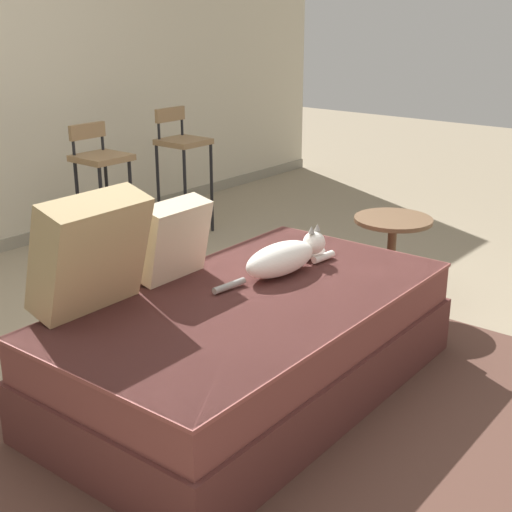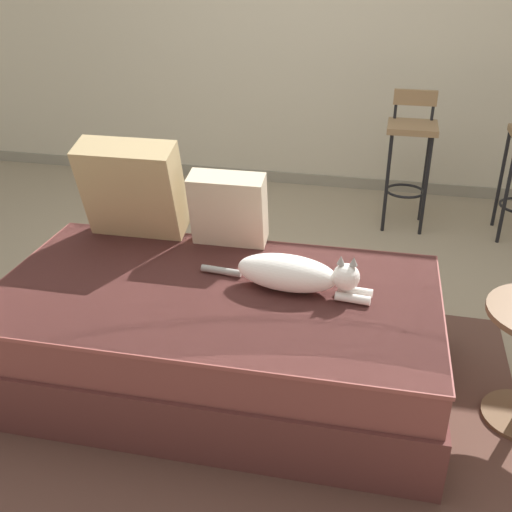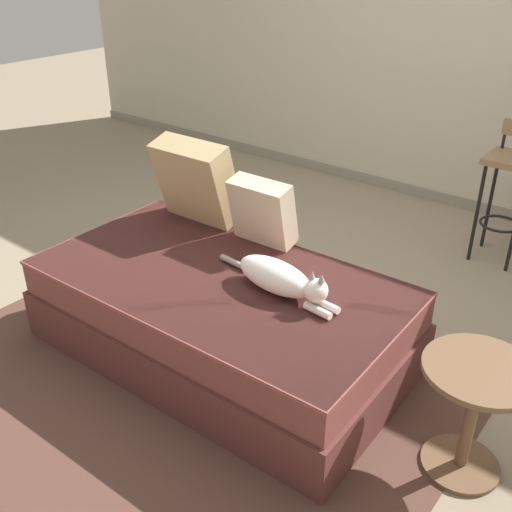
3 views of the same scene
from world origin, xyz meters
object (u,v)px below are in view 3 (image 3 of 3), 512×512
throw_pillow_middle (263,212)px  throw_pillow_corner (196,181)px  couch (221,314)px  cat (280,278)px  side_table (473,404)px  bar_stool_near_window (511,178)px

throw_pillow_middle → throw_pillow_corner: bearing=-178.8°
couch → cat: size_ratio=2.55×
couch → throw_pillow_middle: 0.59m
throw_pillow_middle → cat: size_ratio=0.49×
throw_pillow_middle → side_table: size_ratio=0.71×
throw_pillow_corner → bar_stool_near_window: size_ratio=0.54×
cat → side_table: size_ratio=1.44×
bar_stool_near_window → cat: bearing=-103.6°
throw_pillow_corner → cat: (0.84, -0.34, -0.17)m
couch → cat: 0.44m
side_table → throw_pillow_middle: bearing=163.7°
couch → side_table: size_ratio=3.66×
throw_pillow_corner → throw_pillow_middle: bearing=1.2°
cat → bar_stool_near_window: (0.45, 1.87, 0.04)m
throw_pillow_middle → cat: throw_pillow_middle is taller
bar_stool_near_window → side_table: 1.99m
couch → bar_stool_near_window: (0.77, 1.93, 0.34)m
side_table → throw_pillow_corner: bearing=168.1°
couch → throw_pillow_corner: throw_pillow_corner is taller
throw_pillow_middle → bar_stool_near_window: (0.83, 1.52, -0.07)m
couch → cat: (0.32, 0.06, 0.30)m
throw_pillow_corner → throw_pillow_middle: (0.47, 0.01, -0.06)m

